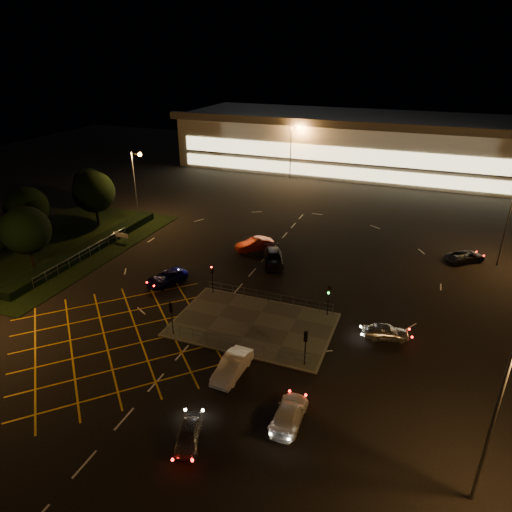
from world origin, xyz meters
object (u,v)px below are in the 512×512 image
(signal_se, at_px, (306,341))
(car_right_silver, at_px, (386,332))
(signal_ne, at_px, (329,294))
(car_left_blue, at_px, (166,277))
(car_queue_white, at_px, (232,366))
(signal_sw, at_px, (171,312))
(car_approach_white, at_px, (289,414))
(signal_nw, at_px, (212,273))
(car_far_dkgrey, at_px, (273,258))
(car_circ_red, at_px, (255,244))
(car_near_silver, at_px, (189,434))
(car_east_grey, at_px, (466,256))

(signal_se, xyz_separation_m, car_right_silver, (5.58, 6.23, -1.69))
(signal_ne, height_order, car_left_blue, signal_ne)
(car_queue_white, distance_m, car_left_blue, 17.02)
(signal_sw, height_order, signal_se, same)
(signal_se, height_order, car_right_silver, signal_se)
(signal_ne, bearing_deg, car_right_silver, -17.47)
(car_approach_white, bearing_deg, signal_nw, -48.72)
(signal_se, height_order, car_approach_white, signal_se)
(car_far_dkgrey, relative_size, car_circ_red, 1.11)
(car_near_silver, bearing_deg, car_circ_red, 84.58)
(signal_sw, distance_m, car_approach_white, 14.13)
(signal_ne, xyz_separation_m, car_queue_white, (-4.96, -10.99, -1.61))
(signal_se, relative_size, signal_nw, 1.00)
(car_left_blue, bearing_deg, car_near_silver, -34.95)
(signal_sw, height_order, car_far_dkgrey, signal_sw)
(signal_ne, bearing_deg, car_circ_red, 135.27)
(signal_se, distance_m, car_queue_white, 6.02)
(signal_nw, distance_m, car_east_grey, 30.39)
(signal_nw, bearing_deg, car_circ_red, 89.95)
(signal_ne, relative_size, car_far_dkgrey, 0.59)
(car_right_silver, xyz_separation_m, car_approach_white, (-4.96, -12.34, -0.02))
(car_near_silver, relative_size, car_circ_red, 0.75)
(car_near_silver, distance_m, car_queue_white, 7.11)
(car_left_blue, bearing_deg, signal_nw, 17.21)
(car_queue_white, xyz_separation_m, car_right_silver, (10.54, 9.24, -0.09))
(car_circ_red, relative_size, car_east_grey, 1.02)
(car_near_silver, bearing_deg, signal_ne, 56.15)
(signal_sw, height_order, car_left_blue, signal_sw)
(car_circ_red, xyz_separation_m, car_east_grey, (24.53, 5.96, -0.14))
(signal_sw, bearing_deg, car_queue_white, 156.87)
(car_right_silver, bearing_deg, signal_ne, 57.91)
(signal_se, xyz_separation_m, car_left_blue, (-17.70, 8.29, -1.71))
(car_near_silver, xyz_separation_m, car_left_blue, (-12.81, 18.40, 0.05))
(signal_nw, relative_size, car_right_silver, 0.80)
(car_circ_red, relative_size, car_approach_white, 1.06)
(signal_se, bearing_deg, car_near_silver, 64.24)
(signal_se, relative_size, car_east_grey, 0.67)
(car_right_silver, relative_size, car_east_grey, 0.84)
(car_circ_red, bearing_deg, car_left_blue, -66.78)
(car_queue_white, height_order, car_right_silver, car_queue_white)
(signal_se, height_order, car_left_blue, signal_se)
(car_queue_white, bearing_deg, car_right_silver, 44.12)
(car_queue_white, height_order, car_east_grey, car_queue_white)
(signal_sw, height_order, car_right_silver, signal_sw)
(signal_sw, distance_m, car_right_silver, 18.73)
(signal_se, relative_size, car_approach_white, 0.69)
(signal_se, xyz_separation_m, car_far_dkgrey, (-8.49, 16.92, -1.59))
(signal_nw, xyz_separation_m, car_queue_white, (7.04, -10.99, -1.61))
(signal_sw, xyz_separation_m, car_far_dkgrey, (3.51, 16.92, -1.59))
(signal_ne, bearing_deg, car_east_grey, 54.89)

